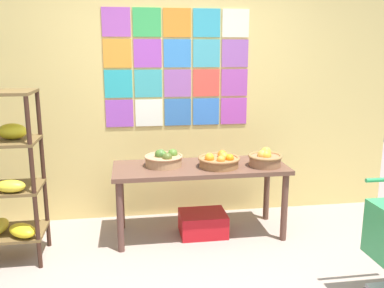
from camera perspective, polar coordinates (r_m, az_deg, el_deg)
The scene contains 6 objects.
back_wall_with_art at distance 4.30m, azimuth -2.58°, elevation 7.12°, with size 4.83×0.07×2.63m.
display_table at distance 3.90m, azimuth 1.13°, elevation -4.21°, with size 1.62×0.62×0.69m.
fruit_basket_back_left at distance 3.82m, azimuth 3.79°, elevation -2.32°, with size 0.39×0.39×0.15m.
fruit_basket_left at distance 3.86m, azimuth -3.91°, elevation -2.10°, with size 0.36×0.36×0.16m.
fruit_basket_right at distance 3.90m, azimuth 10.08°, elevation -1.94°, with size 0.32×0.32×0.17m.
produce_crate_under_table at distance 4.06m, azimuth 1.51°, elevation -10.92°, with size 0.44×0.36×0.22m, color red.
Camera 1 is at (-0.46, -2.52, 1.73)m, focal length 38.50 mm.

